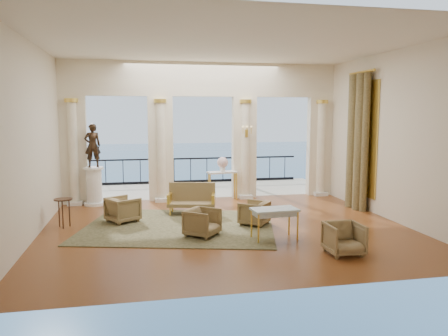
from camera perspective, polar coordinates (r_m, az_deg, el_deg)
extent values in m
plane|color=#4F2512|center=(11.05, 0.31, -7.81)|extent=(9.00, 9.00, 0.00)
plane|color=beige|center=(6.83, 7.06, 2.05)|extent=(9.00, 0.00, 9.00)
plane|color=beige|center=(10.74, -23.96, 3.32)|extent=(0.00, 8.00, 8.00)
plane|color=beige|center=(12.41, 21.18, 3.88)|extent=(0.00, 8.00, 8.00)
plane|color=white|center=(10.81, 0.32, 15.92)|extent=(9.00, 9.00, 0.00)
cube|color=beige|center=(14.51, -2.79, 11.47)|extent=(9.00, 0.30, 1.10)
cube|color=beige|center=(14.49, -19.00, 2.19)|extent=(0.80, 0.30, 3.40)
cylinder|color=beige|center=(14.32, -19.08, 1.73)|extent=(0.28, 0.28, 3.20)
cylinder|color=#EAC34D|center=(14.27, -19.35, 8.34)|extent=(0.40, 0.40, 0.12)
cube|color=silver|center=(14.54, -18.83, -4.32)|extent=(0.45, 0.45, 0.12)
cube|color=beige|center=(14.38, -8.27, 2.47)|extent=(0.80, 0.30, 3.40)
cylinder|color=beige|center=(14.21, -8.22, 2.01)|extent=(0.28, 0.28, 3.20)
cylinder|color=#EAC34D|center=(14.16, -8.34, 8.68)|extent=(0.40, 0.40, 0.12)
cube|color=silver|center=(14.42, -8.12, -4.09)|extent=(0.45, 0.45, 0.12)
cube|color=beige|center=(14.79, 2.64, 2.67)|extent=(0.80, 0.30, 3.40)
cylinder|color=beige|center=(14.62, 2.81, 2.22)|extent=(0.28, 0.28, 3.20)
cylinder|color=#EAC34D|center=(14.58, 2.84, 8.70)|extent=(0.40, 0.40, 0.12)
cube|color=silver|center=(14.83, 2.77, -3.72)|extent=(0.45, 0.45, 0.12)
cube|color=beige|center=(15.66, 12.29, 2.76)|extent=(0.80, 0.30, 3.40)
cylinder|color=beige|center=(15.50, 12.54, 2.34)|extent=(0.28, 0.28, 3.20)
cylinder|color=#EAC34D|center=(15.45, 12.71, 8.44)|extent=(0.40, 0.40, 0.12)
cube|color=silver|center=(15.70, 12.39, -3.27)|extent=(0.45, 0.45, 0.12)
cube|color=#A49C86|center=(16.66, -3.70, -2.91)|extent=(10.00, 3.60, 0.10)
cube|color=black|center=(18.09, -4.40, 1.24)|extent=(9.00, 0.06, 0.06)
cube|color=black|center=(18.21, -4.37, -1.74)|extent=(9.00, 0.06, 0.10)
cylinder|color=black|center=(18.14, -4.38, -0.33)|extent=(0.03, 0.03, 1.00)
cylinder|color=black|center=(18.12, -17.36, -0.65)|extent=(0.03, 0.03, 1.00)
cylinder|color=black|center=(19.07, 7.94, -0.02)|extent=(0.03, 0.03, 1.00)
cylinder|color=#4C3823|center=(17.57, 2.39, 4.68)|extent=(0.20, 0.20, 4.20)
plane|color=#295A80|center=(71.05, -9.44, -0.12)|extent=(160.00, 160.00, 0.00)
cylinder|color=#4B4326|center=(13.22, 17.96, 3.10)|extent=(0.26, 0.26, 4.00)
cylinder|color=#4B4326|center=(13.59, 16.89, 3.24)|extent=(0.32, 0.32, 4.00)
cylinder|color=#4B4326|center=(14.01, 16.17, 3.37)|extent=(0.26, 0.26, 4.00)
cylinder|color=#EAC34D|center=(13.66, 17.55, 11.85)|extent=(0.08, 1.40, 0.08)
cube|color=#EAC34D|center=(13.69, 17.68, 3.66)|extent=(0.04, 1.60, 3.40)
cube|color=#EAC34D|center=(14.45, 2.95, 4.54)|extent=(0.10, 0.04, 0.25)
cylinder|color=#EAC34D|center=(14.33, 2.49, 4.93)|extent=(0.02, 0.02, 0.22)
cylinder|color=#EAC34D|center=(14.37, 3.04, 4.93)|extent=(0.02, 0.02, 0.22)
cylinder|color=#EAC34D|center=(14.40, 3.58, 4.93)|extent=(0.02, 0.02, 0.22)
cube|color=#2C3019|center=(11.22, -5.87, -7.57)|extent=(5.46, 4.70, 0.02)
imported|color=#4D3C24|center=(10.26, -2.84, -6.95)|extent=(0.93, 0.94, 0.71)
imported|color=#4D3C24|center=(9.29, 15.41, -8.69)|extent=(0.70, 0.66, 0.72)
imported|color=#4D3C24|center=(11.29, 3.95, -5.73)|extent=(0.89, 0.90, 0.68)
imported|color=#4D3C24|center=(11.85, -13.06, -5.14)|extent=(0.96, 0.97, 0.74)
cube|color=#4D3C24|center=(12.43, -4.28, -4.75)|extent=(1.42, 0.82, 0.10)
cube|color=#4D3C24|center=(12.62, -4.18, -3.10)|extent=(1.32, 0.37, 0.54)
cube|color=#EAC34D|center=(12.47, -7.14, -3.91)|extent=(0.20, 0.55, 0.26)
cube|color=#EAC34D|center=(12.35, -1.40, -3.96)|extent=(0.20, 0.55, 0.26)
cylinder|color=#EAC34D|center=(12.32, -7.03, -5.70)|extent=(0.05, 0.05, 0.25)
cylinder|color=#EAC34D|center=(12.21, -1.68, -5.77)|extent=(0.05, 0.05, 0.25)
cylinder|color=#EAC34D|center=(12.74, -6.75, -5.27)|extent=(0.05, 0.05, 0.25)
cylinder|color=#EAC34D|center=(12.63, -1.57, -5.33)|extent=(0.05, 0.05, 0.25)
cube|color=#9BB5C4|center=(10.00, 6.62, -5.42)|extent=(1.07, 0.64, 0.05)
cylinder|color=#EAC34D|center=(9.71, 4.53, -7.93)|extent=(0.04, 0.04, 0.66)
cylinder|color=#EAC34D|center=(10.06, 9.60, -7.47)|extent=(0.04, 0.04, 0.66)
cylinder|color=#EAC34D|center=(10.13, 3.61, -7.27)|extent=(0.04, 0.04, 0.66)
cylinder|color=#EAC34D|center=(10.47, 8.50, -6.86)|extent=(0.04, 0.04, 0.66)
cylinder|color=silver|center=(14.31, -16.53, -4.48)|extent=(0.65, 0.65, 0.09)
cylinder|color=silver|center=(14.21, -16.61, -2.28)|extent=(0.48, 0.48, 1.05)
cylinder|color=silver|center=(14.13, -16.69, -0.01)|extent=(0.61, 0.61, 0.07)
imported|color=black|center=(14.06, -16.79, 2.84)|extent=(0.55, 0.43, 1.34)
cube|color=silver|center=(14.41, -0.18, -0.56)|extent=(1.06, 0.58, 0.06)
cylinder|color=#EAC34D|center=(14.19, -1.62, -2.62)|extent=(0.05, 0.05, 0.89)
cylinder|color=#EAC34D|center=(14.53, 1.65, -2.39)|extent=(0.05, 0.05, 0.89)
cylinder|color=#EAC34D|center=(14.44, -2.02, -2.45)|extent=(0.05, 0.05, 0.89)
cylinder|color=#EAC34D|center=(14.78, 1.20, -2.23)|extent=(0.05, 0.05, 0.89)
cylinder|color=white|center=(14.39, -0.18, -0.01)|extent=(0.18, 0.18, 0.22)
sphere|color=#CE969E|center=(14.37, -0.18, 0.72)|extent=(0.36, 0.36, 0.36)
cylinder|color=black|center=(11.65, -20.27, -3.86)|extent=(0.45, 0.45, 0.03)
cylinder|color=black|center=(11.77, -19.54, -5.54)|extent=(0.03, 0.03, 0.70)
cylinder|color=black|center=(11.82, -20.73, -5.54)|extent=(0.03, 0.03, 0.70)
cylinder|color=black|center=(11.59, -20.32, -5.77)|extent=(0.03, 0.03, 0.70)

